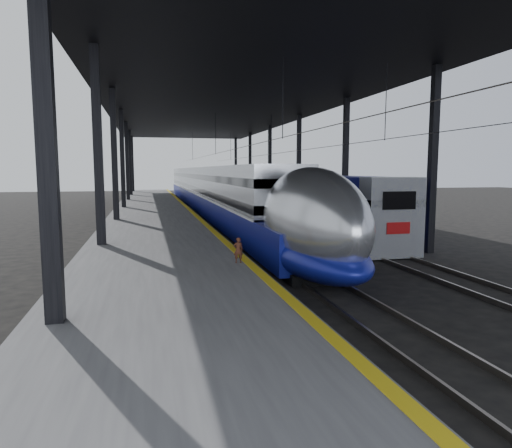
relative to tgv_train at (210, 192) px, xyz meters
name	(u,v)px	position (x,y,z in m)	size (l,w,h in m)	color
ground	(268,290)	(-2.00, -28.82, -2.02)	(160.00, 160.00, 0.00)	black
platform	(153,218)	(-5.50, -8.82, -1.52)	(6.00, 80.00, 1.00)	#4C4C4F
yellow_strip	(191,211)	(-2.70, -8.82, -1.02)	(0.30, 80.00, 0.01)	gold
rails	(257,221)	(2.50, -8.82, -1.94)	(6.52, 80.00, 0.16)	slate
canopy	(224,103)	(-0.10, -8.82, 7.09)	(18.00, 75.00, 9.47)	black
tgv_train	(210,192)	(0.00, 0.00, 0.00)	(3.02, 65.20, 4.33)	#B8BAC0
second_train	(256,192)	(5.00, 2.03, -0.13)	(2.72, 56.05, 3.74)	navy
child	(238,250)	(-3.04, -28.89, -0.60)	(0.31, 0.20, 0.86)	#4B2619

